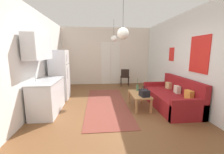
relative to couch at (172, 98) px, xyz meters
name	(u,v)px	position (x,y,z in m)	size (l,w,h in m)	color
ground_plane	(116,116)	(-1.75, -0.40, -0.32)	(4.93, 8.19, 0.10)	brown
wall_back	(107,57)	(-1.75, 3.44, 1.12)	(4.53, 0.13, 2.81)	silver
wall_right	(200,61)	(0.46, -0.40, 1.14)	(0.12, 7.79, 2.81)	silver
wall_left	(22,62)	(-3.97, -0.40, 1.13)	(0.12, 7.79, 2.81)	white
area_rug	(107,104)	(-1.94, 0.43, -0.27)	(1.24, 3.38, 0.01)	brown
couch	(172,98)	(0.00, 0.00, 0.00)	(0.93, 2.06, 0.87)	maroon
coffee_table	(139,95)	(-1.00, 0.03, 0.10)	(0.49, 0.95, 0.43)	#B27F4C
bamboo_vase	(137,88)	(-0.98, 0.34, 0.25)	(0.08, 0.08, 0.40)	#47704C
handbag	(144,93)	(-0.95, -0.24, 0.25)	(0.25, 0.30, 0.29)	black
refrigerator	(60,75)	(-3.53, 1.16, 0.58)	(0.60, 0.65, 1.70)	white
kitchen_counter	(45,84)	(-3.60, -0.06, 0.51)	(0.62, 1.32, 2.07)	silver
accent_chair	(125,76)	(-0.91, 2.82, 0.20)	(0.47, 0.45, 0.82)	black
pendant_lamp_near	(123,33)	(-1.61, -0.52, 1.79)	(0.27, 0.27, 0.88)	black
pendant_lamp_far	(114,39)	(-1.59, 1.57, 1.85)	(0.22, 0.22, 0.80)	black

